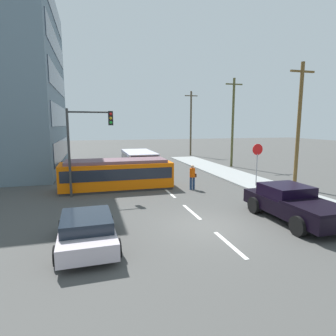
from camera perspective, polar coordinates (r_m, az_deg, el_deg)
ground_plane at (r=21.67m, az=-2.52°, el=-2.68°), size 120.00×120.00×0.00m
sidewalk_curb_right at (r=20.74m, az=18.79°, el=-3.47°), size 3.20×36.00×0.14m
lane_stripe_0 at (r=10.81m, az=12.40°, el=-14.92°), size 0.16×2.40×0.01m
lane_stripe_1 at (r=14.23m, az=4.81°, el=-8.85°), size 0.16×2.40×0.01m
lane_stripe_2 at (r=17.89m, az=0.36°, el=-5.13°), size 0.16×2.40×0.01m
lane_stripe_3 at (r=25.70m, az=-4.61°, el=-0.86°), size 0.16×2.40×0.01m
lane_stripe_4 at (r=31.55m, az=-6.67°, el=0.91°), size 0.16×2.40×0.01m
streetcar_tram at (r=19.24m, az=-10.38°, el=-1.16°), size 7.34×2.56×2.00m
city_bus at (r=25.46m, az=-5.92°, el=1.52°), size 2.57×5.79×1.92m
pedestrian_crossing at (r=18.75m, az=4.99°, el=-1.57°), size 0.47×0.36×1.67m
pickup_truck_parked at (r=13.91m, az=24.01°, el=-6.62°), size 2.35×5.03×1.55m
parked_sedan_near at (r=10.61m, az=-16.14°, el=-11.92°), size 2.14×4.08×1.19m
stop_sign at (r=20.11m, az=17.67°, el=2.35°), size 0.76×0.07×2.88m
traffic_light_mast at (r=17.37m, az=-16.24°, el=6.26°), size 2.67×0.33×5.24m
utility_pole_near at (r=20.80m, az=25.01°, el=8.07°), size 1.80×0.24×8.32m
utility_pole_mid at (r=29.56m, az=13.02°, el=9.20°), size 1.80×0.24×8.88m
utility_pole_far at (r=39.39m, az=4.66°, el=9.18°), size 1.80×0.24×8.79m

